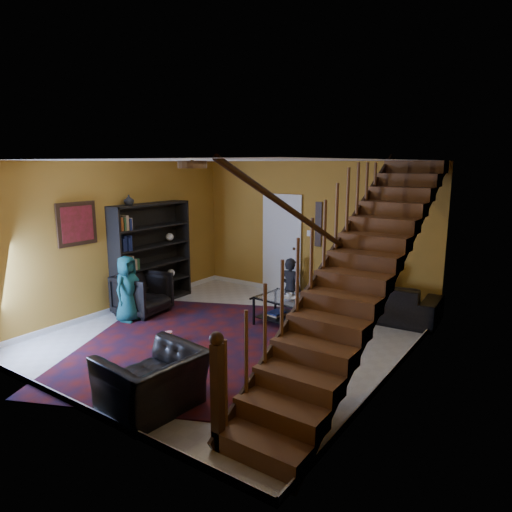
{
  "coord_description": "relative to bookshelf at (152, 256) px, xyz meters",
  "views": [
    {
      "loc": [
        4.28,
        -5.5,
        2.76
      ],
      "look_at": [
        0.22,
        0.4,
        1.3
      ],
      "focal_mm": 32.0,
      "sensor_mm": 36.0,
      "label": 1
    }
  ],
  "objects": [
    {
      "name": "floor",
      "position": [
        2.4,
        -0.6,
        -0.96
      ],
      "size": [
        5.5,
        5.5,
        0.0
      ],
      "primitive_type": "plane",
      "color": "beige",
      "rests_on": "ground"
    },
    {
      "name": "room",
      "position": [
        1.07,
        0.73,
        -0.91
      ],
      "size": [
        5.5,
        5.5,
        5.5
      ],
      "color": "#B07827",
      "rests_on": "ground"
    },
    {
      "name": "staircase",
      "position": [
        4.53,
        -0.6,
        0.43
      ],
      "size": [
        0.95,
        5.02,
        3.18
      ],
      "color": "brown",
      "rests_on": "floor"
    },
    {
      "name": "bookshelf",
      "position": [
        0.0,
        0.0,
        0.0
      ],
      "size": [
        0.35,
        1.8,
        2.0
      ],
      "color": "black",
      "rests_on": "floor"
    },
    {
      "name": "door",
      "position": [
        1.7,
        2.12,
        0.06
      ],
      "size": [
        0.82,
        0.05,
        2.05
      ],
      "primitive_type": "cube",
      "color": "silver",
      "rests_on": "floor"
    },
    {
      "name": "framed_picture",
      "position": [
        -0.17,
        -1.5,
        0.79
      ],
      "size": [
        0.04,
        0.74,
        0.74
      ],
      "primitive_type": "cube",
      "color": "maroon",
      "rests_on": "room"
    },
    {
      "name": "wall_hanging",
      "position": [
        2.55,
        2.13,
        0.59
      ],
      "size": [
        0.14,
        0.03,
        0.9
      ],
      "primitive_type": "cube",
      "color": "black",
      "rests_on": "room"
    },
    {
      "name": "ceiling_fixture",
      "position": [
        2.4,
        -1.4,
        1.78
      ],
      "size": [
        0.4,
        0.4,
        0.1
      ],
      "primitive_type": "cylinder",
      "color": "#3F2814",
      "rests_on": "room"
    },
    {
      "name": "rug",
      "position": [
        2.25,
        -1.1,
        -0.95
      ],
      "size": [
        4.97,
        5.23,
        0.02
      ],
      "primitive_type": "cube",
      "rotation": [
        0.0,
        0.0,
        0.42
      ],
      "color": "#4D100D",
      "rests_on": "floor"
    },
    {
      "name": "sofa",
      "position": [
        3.9,
        1.7,
        -0.62
      ],
      "size": [
        2.38,
        1.04,
        0.68
      ],
      "primitive_type": "imported",
      "rotation": [
        0.0,
        0.0,
        3.2
      ],
      "color": "black",
      "rests_on": "floor"
    },
    {
      "name": "armchair_left",
      "position": [
        0.35,
        -0.6,
        -0.58
      ],
      "size": [
        0.94,
        0.92,
        0.78
      ],
      "primitive_type": "imported",
      "rotation": [
        0.0,
        0.0,
        1.69
      ],
      "color": "black",
      "rests_on": "floor"
    },
    {
      "name": "armchair_right",
      "position": [
        3.04,
        -2.85,
        -0.62
      ],
      "size": [
        1.03,
        1.15,
        0.69
      ],
      "primitive_type": "imported",
      "rotation": [
        0.0,
        0.0,
        -1.67
      ],
      "color": "black",
      "rests_on": "floor"
    },
    {
      "name": "person_adult_a",
      "position": [
        2.14,
        1.75,
        -0.75
      ],
      "size": [
        0.48,
        0.32,
        1.32
      ],
      "primitive_type": "imported",
      "rotation": [
        0.0,
        0.0,
        3.14
      ],
      "color": "black",
      "rests_on": "sofa"
    },
    {
      "name": "person_adult_b",
      "position": [
        3.9,
        1.75,
        -0.7
      ],
      "size": [
        0.72,
        0.58,
        1.42
      ],
      "primitive_type": "imported",
      "rotation": [
        0.0,
        0.0,
        3.08
      ],
      "color": "black",
      "rests_on": "sofa"
    },
    {
      "name": "person_child",
      "position": [
        0.45,
        -1.02,
        -0.37
      ],
      "size": [
        0.47,
        0.63,
        1.19
      ],
      "primitive_type": "imported",
      "rotation": [
        0.0,
        0.0,
        1.73
      ],
      "color": "#185D5D",
      "rests_on": "armchair_left"
    },
    {
      "name": "coffee_table",
      "position": [
        3.03,
        0.4,
        -0.68
      ],
      "size": [
        1.38,
        0.91,
        0.49
      ],
      "rotation": [
        0.0,
        0.0,
        -0.12
      ],
      "color": "black",
      "rests_on": "floor"
    },
    {
      "name": "cup_a",
      "position": [
        3.41,
        0.56,
        -0.42
      ],
      "size": [
        0.13,
        0.13,
        0.1
      ],
      "primitive_type": "imported",
      "rotation": [
        0.0,
        0.0,
        -0.02
      ],
      "color": "#999999",
      "rests_on": "coffee_table"
    },
    {
      "name": "cup_b",
      "position": [
        2.93,
        0.36,
        -0.42
      ],
      "size": [
        0.13,
        0.13,
        0.1
      ],
      "primitive_type": "imported",
      "rotation": [
        0.0,
        0.0,
        -0.27
      ],
      "color": "#999999",
      "rests_on": "coffee_table"
    },
    {
      "name": "bowl",
      "position": [
        2.98,
        0.28,
        -0.44
      ],
      "size": [
        0.31,
        0.31,
        0.06
      ],
      "primitive_type": "imported",
      "rotation": [
        0.0,
        0.0,
        0.43
      ],
      "color": "#999999",
      "rests_on": "coffee_table"
    },
    {
      "name": "vase",
      "position": [
        -0.0,
        -0.5,
        1.13
      ],
      "size": [
        0.18,
        0.18,
        0.19
      ],
      "primitive_type": "imported",
      "color": "#999999",
      "rests_on": "bookshelf"
    },
    {
      "name": "popcorn_bucket",
      "position": [
        1.72,
        -1.31,
        -0.87
      ],
      "size": [
        0.15,
        0.15,
        0.14
      ],
      "primitive_type": "cylinder",
      "rotation": [
        0.0,
        0.0,
        0.2
      ],
      "color": "red",
      "rests_on": "rug"
    }
  ]
}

